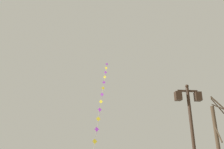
% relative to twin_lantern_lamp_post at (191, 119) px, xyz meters
% --- Properties ---
extents(twin_lantern_lamp_post, '(1.20, 0.28, 5.06)m').
position_rel_twin_lantern_lamp_post_xyz_m(twin_lantern_lamp_post, '(0.00, 0.00, 0.00)').
color(twin_lantern_lamp_post, black).
rests_on(twin_lantern_lamp_post, ground_plane).
extents(kite_train, '(2.61, 17.30, 17.19)m').
position_rel_twin_lantern_lamp_post_xyz_m(kite_train, '(-3.17, 17.18, 5.57)').
color(kite_train, brown).
rests_on(kite_train, ground_plane).
extents(bare_tree, '(1.55, 2.10, 5.63)m').
position_rel_twin_lantern_lamp_post_xyz_m(bare_tree, '(3.05, 3.66, -0.75)').
color(bare_tree, '#423323').
rests_on(bare_tree, ground_plane).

